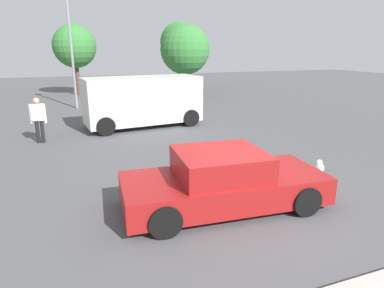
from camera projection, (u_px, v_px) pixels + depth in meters
ground_plane at (238, 204)px, 7.41m from camera, size 80.00×80.00×0.00m
sedan_foreground at (223, 182)px, 7.12m from camera, size 4.50×2.17×1.28m
dog at (320, 167)px, 8.95m from camera, size 0.45×0.53×0.41m
van_white at (143, 100)px, 14.57m from camera, size 5.19×2.58×2.20m
pedestrian at (38, 116)px, 12.00m from camera, size 0.56×0.30×1.68m
light_post_near at (70, 30)px, 18.22m from camera, size 0.44×0.44×6.44m
tree_back_left at (185, 49)px, 23.48m from camera, size 3.55×3.55×5.13m
tree_back_center at (180, 42)px, 29.01m from camera, size 3.45×3.45×5.69m
tree_back_right at (75, 46)px, 24.14m from camera, size 3.12×3.12×5.14m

